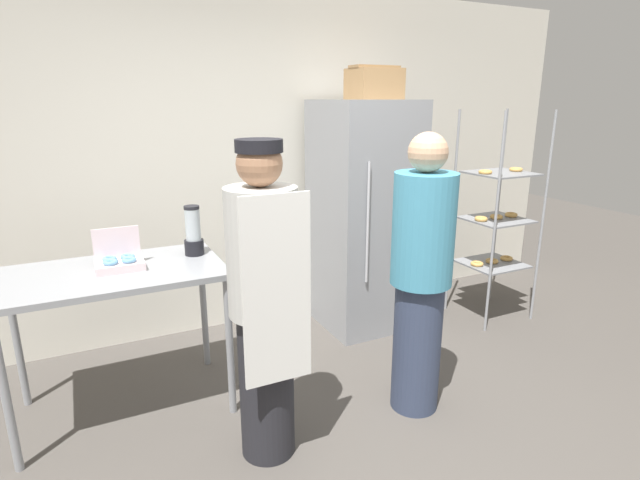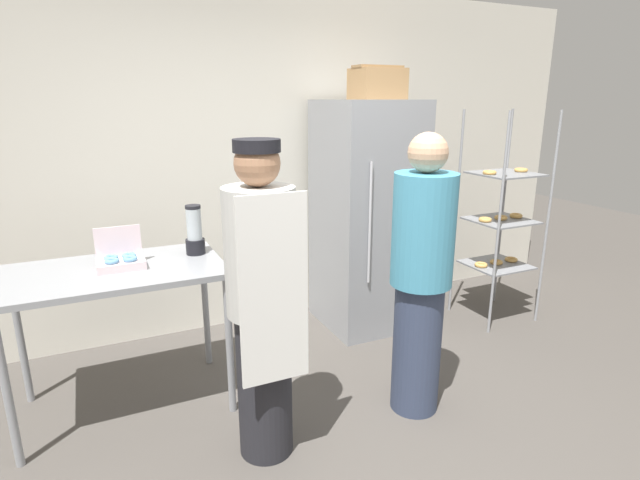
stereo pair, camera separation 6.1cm
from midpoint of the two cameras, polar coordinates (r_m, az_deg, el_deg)
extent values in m
plane|color=#4C4742|center=(2.91, 8.60, -24.30)|extent=(14.00, 14.00, 0.00)
cube|color=silver|center=(4.21, -7.06, 8.88)|extent=(6.40, 0.12, 2.74)
cube|color=gray|center=(4.14, 5.72, 2.68)|extent=(0.71, 0.75, 1.86)
cube|color=gray|center=(3.84, 8.49, 1.82)|extent=(0.66, 0.02, 1.53)
cylinder|color=silver|center=(3.71, 6.20, 1.84)|extent=(0.02, 0.02, 0.92)
cylinder|color=#93969B|center=(4.16, 20.13, 1.29)|extent=(0.02, 0.02, 1.79)
cylinder|color=#93969B|center=(4.55, 24.94, 1.96)|extent=(0.02, 0.02, 1.79)
cylinder|color=#93969B|center=(4.52, 15.68, 2.76)|extent=(0.02, 0.02, 1.79)
cylinder|color=#93969B|center=(4.88, 20.49, 3.28)|extent=(0.02, 0.02, 1.79)
cube|color=gray|center=(4.62, 19.84, -2.66)|extent=(0.49, 0.46, 0.01)
torus|color=#DBA351|center=(4.50, 18.29, -2.71)|extent=(0.11, 0.11, 0.03)
torus|color=#DBA351|center=(4.62, 19.86, -2.39)|extent=(0.11, 0.11, 0.03)
torus|color=#DBA351|center=(4.74, 21.35, -2.09)|extent=(0.11, 0.11, 0.03)
cube|color=gray|center=(4.52, 20.30, 2.12)|extent=(0.49, 0.46, 0.01)
torus|color=#DBA351|center=(4.40, 18.74, 2.22)|extent=(0.11, 0.11, 0.03)
torus|color=#DBA351|center=(4.52, 20.33, 2.41)|extent=(0.11, 0.11, 0.03)
torus|color=#DBA351|center=(4.64, 21.84, 2.60)|extent=(0.11, 0.11, 0.03)
cube|color=gray|center=(4.45, 20.79, 7.09)|extent=(0.49, 0.46, 0.01)
torus|color=#DBA351|center=(4.33, 19.20, 7.31)|extent=(0.11, 0.11, 0.03)
torus|color=#DBA351|center=(4.57, 22.35, 7.41)|extent=(0.11, 0.11, 0.03)
cube|color=gray|center=(3.15, -21.89, -3.40)|extent=(1.23, 0.73, 0.04)
cylinder|color=gray|center=(3.06, -31.67, -14.60)|extent=(0.04, 0.04, 0.88)
cylinder|color=gray|center=(3.10, -9.73, -11.92)|extent=(0.04, 0.04, 0.88)
cylinder|color=gray|center=(3.64, -30.64, -9.65)|extent=(0.04, 0.04, 0.88)
cylinder|color=gray|center=(3.67, -12.48, -7.49)|extent=(0.04, 0.04, 0.88)
cube|color=silver|center=(3.13, -21.25, -2.61)|extent=(0.27, 0.18, 0.05)
cube|color=silver|center=(3.19, -21.59, -0.13)|extent=(0.26, 0.01, 0.18)
torus|color=#669EC6|center=(3.08, -22.19, -2.23)|extent=(0.08, 0.08, 0.03)
torus|color=#669EC6|center=(3.09, -20.35, -2.02)|extent=(0.08, 0.08, 0.03)
torus|color=#669EC6|center=(3.15, -22.26, -1.88)|extent=(0.08, 0.08, 0.03)
torus|color=#669EC6|center=(3.15, -20.47, -1.67)|extent=(0.08, 0.08, 0.03)
cylinder|color=black|center=(3.27, -13.52, -0.72)|extent=(0.12, 0.12, 0.10)
cylinder|color=#B2BCC1|center=(3.24, -13.69, 1.80)|extent=(0.09, 0.09, 0.20)
cylinder|color=black|center=(3.21, -13.82, 3.70)|extent=(0.10, 0.10, 0.02)
cube|color=#A87F51|center=(3.99, 7.02, 17.28)|extent=(0.37, 0.30, 0.23)
cube|color=#977249|center=(4.00, 7.08, 19.05)|extent=(0.37, 0.16, 0.02)
cylinder|color=#232328|center=(2.77, -5.69, -15.98)|extent=(0.29, 0.29, 0.82)
cylinder|color=beige|center=(2.47, -6.15, -1.37)|extent=(0.36, 0.36, 0.65)
sphere|color=#9E7051|center=(2.38, -6.46, 8.68)|extent=(0.22, 0.22, 0.22)
cube|color=white|center=(2.35, -4.54, -5.94)|extent=(0.34, 0.02, 0.93)
cylinder|color=black|center=(2.37, -6.52, 10.68)|extent=(0.23, 0.23, 0.06)
cylinder|color=#333D56|center=(3.17, 11.55, -11.88)|extent=(0.29, 0.29, 0.82)
cylinder|color=teal|center=(2.91, 12.34, 1.13)|extent=(0.36, 0.36, 0.65)
sphere|color=tan|center=(2.83, 12.86, 9.72)|extent=(0.22, 0.22, 0.22)
camera|label=1|loc=(0.03, -89.42, 0.17)|focal=28.00mm
camera|label=2|loc=(0.03, 90.58, -0.17)|focal=28.00mm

